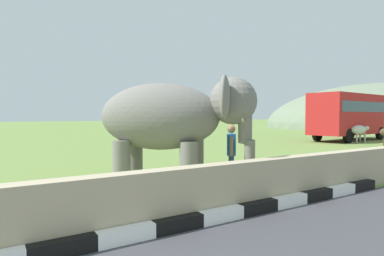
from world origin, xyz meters
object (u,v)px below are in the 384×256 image
person_handler (231,151)px  bus_red (350,113)px  elephant (173,118)px  cow_near (359,130)px

person_handler → bus_red: (17.92, 7.52, 1.15)m
elephant → cow_near: (18.11, 5.67, -0.98)m
bus_red → person_handler: bearing=-157.2°
elephant → bus_red: size_ratio=0.46×
elephant → bus_red: bearing=20.4°
elephant → bus_red: (19.62, 7.29, 0.23)m
person_handler → bus_red: size_ratio=0.20×
person_handler → bus_red: 19.46m
elephant → person_handler: elephant is taller
bus_red → cow_near: bus_red is taller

